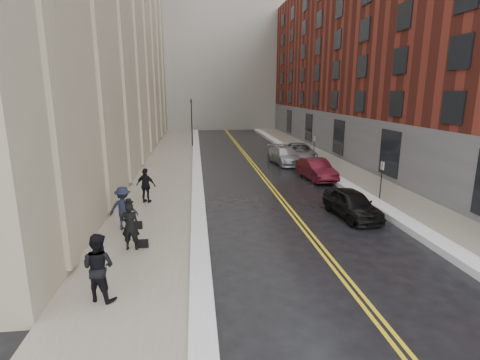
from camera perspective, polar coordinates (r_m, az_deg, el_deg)
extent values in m
plane|color=black|center=(12.76, 4.28, -14.63)|extent=(160.00, 160.00, 0.00)
cube|color=gray|center=(27.77, -11.31, 0.85)|extent=(4.00, 64.00, 0.15)
cube|color=gray|center=(29.88, 15.46, 1.50)|extent=(3.00, 64.00, 0.15)
cube|color=gold|center=(28.08, 2.83, 1.08)|extent=(0.12, 64.00, 0.01)
cube|color=gold|center=(28.12, 3.32, 1.09)|extent=(0.12, 64.00, 0.01)
cube|color=white|center=(27.67, -6.56, 1.09)|extent=(0.70, 60.80, 0.26)
cube|color=white|center=(29.22, 12.10, 1.58)|extent=(0.85, 60.80, 0.30)
cube|color=maroon|center=(39.47, 24.32, 16.65)|extent=(14.00, 50.00, 18.00)
cube|color=slate|center=(80.35, 5.51, 24.85)|extent=(22.00, 18.00, 44.00)
cylinder|color=black|center=(41.18, -7.36, 8.58)|extent=(0.12, 0.12, 5.20)
imported|color=black|center=(41.07, -7.45, 11.36)|extent=(0.18, 0.15, 0.90)
cylinder|color=black|center=(22.12, 20.69, -0.24)|extent=(0.06, 0.06, 2.20)
cube|color=white|center=(21.94, 20.88, 2.04)|extent=(0.02, 0.35, 0.45)
cylinder|color=black|center=(33.02, 11.20, 4.64)|extent=(0.06, 0.06, 2.20)
cube|color=white|center=(32.90, 11.27, 6.19)|extent=(0.02, 0.35, 0.45)
imported|color=black|center=(18.95, 16.67, -3.47)|extent=(1.95, 4.08, 1.35)
imported|color=#440C16|center=(26.40, 11.55, 1.60)|extent=(1.89, 4.43, 1.42)
imported|color=#9D9FA4|center=(31.76, 6.86, 3.74)|extent=(2.56, 5.07, 1.41)
imported|color=#93969A|center=(33.32, 9.06, 4.21)|extent=(3.17, 5.73, 1.52)
imported|color=black|center=(14.65, -16.37, -6.76)|extent=(0.71, 0.50, 1.86)
imported|color=black|center=(11.56, -20.75, -12.30)|extent=(1.19, 1.08, 2.00)
imported|color=black|center=(16.86, -17.34, -4.11)|extent=(1.31, 0.86, 1.89)
imported|color=black|center=(20.54, -14.13, -0.82)|extent=(1.19, 0.82, 1.87)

